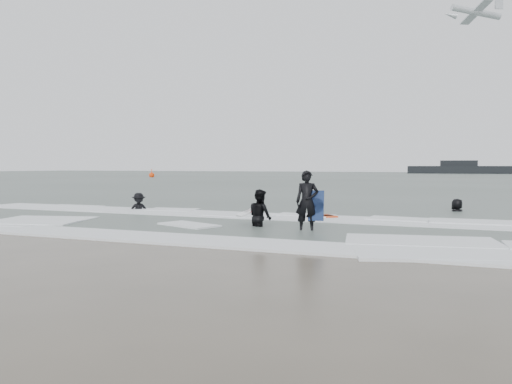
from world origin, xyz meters
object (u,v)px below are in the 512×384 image
at_px(buoy, 152,175).
at_px(surfer_right_far, 457,213).
at_px(surfer_breaker, 139,211).
at_px(surfer_right_near, 314,219).
at_px(surfer_centre, 307,232).
at_px(surfer_wading, 260,228).
at_px(vessel_horizon, 459,169).

bearing_deg(buoy, surfer_right_far, -44.93).
height_order(surfer_breaker, buoy, buoy).
bearing_deg(buoy, surfer_breaker, -55.95).
height_order(surfer_right_near, buoy, buoy).
relative_size(surfer_centre, surfer_right_far, 1.11).
bearing_deg(surfer_right_far, surfer_centre, 10.52).
relative_size(surfer_breaker, surfer_right_far, 0.96).
bearing_deg(surfer_wading, buoy, -14.97).
distance_m(surfer_centre, buoy, 77.77).
bearing_deg(surfer_centre, surfer_breaker, 140.17).
relative_size(surfer_centre, surfer_right_near, 1.07).
bearing_deg(buoy, surfer_wading, -52.73).
distance_m(surfer_wading, surfer_right_near, 3.57).
distance_m(surfer_wading, buoy, 76.23).
bearing_deg(surfer_right_far, surfer_right_near, -10.09).
relative_size(surfer_centre, surfer_wading, 1.06).
bearing_deg(buoy, surfer_centre, -51.90).
bearing_deg(surfer_breaker, surfer_wading, -67.17).
xyz_separation_m(surfer_centre, vessel_horizon, (3.11, 128.49, 1.31)).
height_order(surfer_centre, vessel_horizon, vessel_horizon).
relative_size(surfer_wading, vessel_horizon, 0.07).
height_order(surfer_breaker, vessel_horizon, vessel_horizon).
bearing_deg(surfer_centre, surfer_wading, 147.64).
height_order(surfer_right_near, surfer_right_far, surfer_right_near).
height_order(surfer_centre, surfer_right_far, surfer_centre).
bearing_deg(surfer_right_near, surfer_centre, 42.93).
relative_size(surfer_wading, buoy, 1.13).
bearing_deg(vessel_horizon, surfer_centre, -91.39).
distance_m(surfer_centre, vessel_horizon, 128.54).
distance_m(surfer_wading, vessel_horizon, 128.06).
relative_size(surfer_right_near, vessel_horizon, 0.07).
height_order(surfer_wading, surfer_breaker, surfer_wading).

